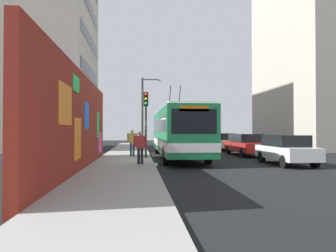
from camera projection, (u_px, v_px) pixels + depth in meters
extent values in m
plane|color=black|center=(153.00, 162.00, 17.27)|extent=(80.00, 80.00, 0.00)
cube|color=gray|center=(124.00, 161.00, 17.12)|extent=(48.00, 3.20, 0.15)
cube|color=maroon|center=(80.00, 123.00, 13.23)|extent=(14.45, 0.30, 4.33)
cube|color=orange|center=(78.00, 139.00, 11.92)|extent=(1.28, 0.02, 1.64)
cube|color=green|center=(76.00, 84.00, 11.62)|extent=(1.14, 0.02, 0.61)
cube|color=blue|center=(87.00, 116.00, 13.98)|extent=(1.14, 0.02, 1.23)
cube|color=orange|center=(66.00, 105.00, 9.92)|extent=(1.76, 0.02, 1.35)
cube|color=green|center=(98.00, 125.00, 17.93)|extent=(0.81, 0.02, 1.51)
cube|color=#F2338C|center=(100.00, 142.00, 18.88)|extent=(1.45, 0.02, 1.27)
cube|color=#B2A899|center=(54.00, 39.00, 30.02)|extent=(12.00, 7.12, 21.82)
cube|color=black|center=(90.00, 105.00, 30.27)|extent=(10.20, 0.04, 1.10)
cube|color=black|center=(90.00, 73.00, 30.32)|extent=(10.20, 0.04, 1.10)
cube|color=black|center=(90.00, 41.00, 30.37)|extent=(10.20, 0.04, 1.10)
cube|color=black|center=(90.00, 10.00, 30.42)|extent=(10.20, 0.04, 1.10)
cube|color=#B2A899|center=(308.00, 50.00, 31.80)|extent=(13.79, 6.98, 20.62)
cube|color=#19723F|center=(178.00, 131.00, 20.15)|extent=(12.01, 2.55, 2.66)
cube|color=silver|center=(178.00, 110.00, 20.18)|extent=(11.53, 2.35, 0.12)
cube|color=white|center=(178.00, 143.00, 20.14)|extent=(12.03, 2.57, 0.44)
cube|color=black|center=(194.00, 121.00, 14.20)|extent=(0.04, 2.17, 1.20)
cube|color=black|center=(178.00, 125.00, 20.16)|extent=(11.05, 2.58, 0.85)
cube|color=orange|center=(194.00, 108.00, 14.22)|extent=(0.06, 1.40, 0.28)
cylinder|color=black|center=(179.00, 101.00, 22.02)|extent=(1.43, 0.06, 2.00)
cylinder|color=black|center=(170.00, 100.00, 21.95)|extent=(1.43, 0.06, 2.00)
cylinder|color=black|center=(208.00, 155.00, 16.42)|extent=(1.00, 0.28, 1.00)
cylinder|color=black|center=(166.00, 155.00, 16.19)|extent=(1.00, 0.28, 1.00)
cylinder|color=black|center=(186.00, 147.00, 24.07)|extent=(1.00, 0.28, 1.00)
cylinder|color=black|center=(157.00, 147.00, 23.85)|extent=(1.00, 0.28, 1.00)
cube|color=white|center=(286.00, 153.00, 16.05)|extent=(4.13, 1.75, 0.66)
cube|color=black|center=(285.00, 141.00, 16.14)|extent=(2.48, 1.58, 0.60)
cylinder|color=black|center=(315.00, 161.00, 14.77)|extent=(0.64, 0.22, 0.64)
cylinder|color=black|center=(284.00, 162.00, 14.61)|extent=(0.64, 0.22, 0.64)
cylinder|color=black|center=(287.00, 156.00, 17.48)|extent=(0.64, 0.22, 0.64)
cylinder|color=black|center=(262.00, 157.00, 17.33)|extent=(0.64, 0.22, 0.64)
cube|color=#B21E19|center=(246.00, 147.00, 22.07)|extent=(4.94, 1.81, 0.66)
cube|color=black|center=(245.00, 138.00, 22.17)|extent=(2.96, 1.63, 0.60)
cylinder|color=black|center=(266.00, 153.00, 20.52)|extent=(0.64, 0.22, 0.64)
cylinder|color=black|center=(243.00, 153.00, 20.36)|extent=(0.64, 0.22, 0.64)
cylinder|color=black|center=(248.00, 150.00, 23.76)|extent=(0.64, 0.22, 0.64)
cylinder|color=black|center=(228.00, 150.00, 23.60)|extent=(0.64, 0.22, 0.64)
cube|color=#C6B793|center=(222.00, 143.00, 28.36)|extent=(4.74, 1.85, 0.66)
cube|color=black|center=(222.00, 136.00, 28.46)|extent=(2.84, 1.66, 0.60)
cylinder|color=black|center=(236.00, 148.00, 26.88)|extent=(0.64, 0.22, 0.64)
cylinder|color=black|center=(218.00, 148.00, 26.72)|extent=(0.64, 0.22, 0.64)
cylinder|color=black|center=(226.00, 146.00, 29.99)|extent=(0.64, 0.22, 0.64)
cylinder|color=black|center=(209.00, 146.00, 29.83)|extent=(0.64, 0.22, 0.64)
cube|color=navy|center=(208.00, 141.00, 34.22)|extent=(4.69, 1.87, 0.66)
cube|color=black|center=(207.00, 135.00, 34.32)|extent=(2.81, 1.68, 0.60)
cylinder|color=black|center=(218.00, 145.00, 32.75)|extent=(0.64, 0.22, 0.64)
cylinder|color=black|center=(203.00, 145.00, 32.59)|extent=(0.64, 0.22, 0.64)
cylinder|color=black|center=(212.00, 143.00, 35.84)|extent=(0.64, 0.22, 0.64)
cylinder|color=black|center=(198.00, 143.00, 35.67)|extent=(0.64, 0.22, 0.64)
cylinder|color=#2D3F59|center=(134.00, 150.00, 19.80)|extent=(0.14, 0.14, 0.85)
cylinder|color=#2D3F59|center=(131.00, 150.00, 19.78)|extent=(0.14, 0.14, 0.85)
cube|color=gold|center=(132.00, 138.00, 19.80)|extent=(0.22, 0.50, 0.64)
cylinder|color=gold|center=(137.00, 138.00, 19.83)|extent=(0.09, 0.09, 0.61)
cylinder|color=gold|center=(128.00, 138.00, 19.77)|extent=(0.09, 0.09, 0.61)
sphere|color=beige|center=(132.00, 131.00, 19.81)|extent=(0.23, 0.23, 0.23)
cylinder|color=#1E1E2D|center=(142.00, 156.00, 15.11)|extent=(0.14, 0.14, 0.81)
cylinder|color=#1E1E2D|center=(139.00, 156.00, 15.10)|extent=(0.14, 0.14, 0.81)
cube|color=#BF3333|center=(140.00, 142.00, 15.12)|extent=(0.22, 0.47, 0.60)
cylinder|color=#BF3333|center=(146.00, 141.00, 15.14)|extent=(0.09, 0.09, 0.57)
cylinder|color=#BF3333|center=(135.00, 141.00, 15.09)|extent=(0.09, 0.09, 0.57)
sphere|color=tan|center=(140.00, 134.00, 15.12)|extent=(0.22, 0.22, 0.22)
cylinder|color=#2D382D|center=(146.00, 125.00, 18.64)|extent=(0.14, 0.14, 4.04)
cube|color=black|center=(146.00, 99.00, 18.44)|extent=(0.20, 0.28, 0.84)
sphere|color=red|center=(146.00, 94.00, 18.34)|extent=(0.18, 0.18, 0.18)
sphere|color=yellow|center=(146.00, 99.00, 18.33)|extent=(0.18, 0.18, 0.18)
sphere|color=green|center=(146.00, 104.00, 18.33)|extent=(0.18, 0.18, 0.18)
cylinder|color=#4C4C51|center=(142.00, 114.00, 26.35)|extent=(0.18, 0.18, 6.29)
cylinder|color=#4C4C51|center=(151.00, 80.00, 26.47)|extent=(0.10, 1.48, 0.10)
ellipsoid|color=silver|center=(159.00, 80.00, 26.55)|extent=(0.44, 0.28, 0.20)
cylinder|color=black|center=(165.00, 164.00, 16.32)|extent=(1.71, 1.71, 0.00)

